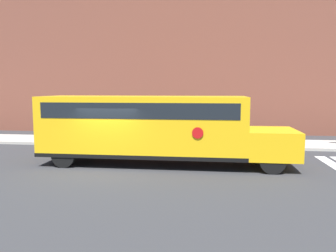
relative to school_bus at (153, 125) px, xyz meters
name	(u,v)px	position (x,y,z in m)	size (l,w,h in m)	color
ground_plane	(110,168)	(-1.64, -1.01, -1.70)	(60.00, 60.00, 0.00)	#333335
sidewalk_strip	(142,142)	(-1.64, 5.49, -1.62)	(44.00, 3.00, 0.15)	#B2ADA3
building_backdrop	(158,54)	(-1.64, 11.99, 4.32)	(32.00, 4.00, 12.04)	brown
school_bus	(153,125)	(0.00, 0.00, 0.00)	(10.79, 2.57, 2.96)	yellow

